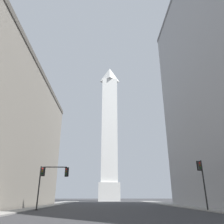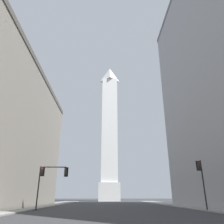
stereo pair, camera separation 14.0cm
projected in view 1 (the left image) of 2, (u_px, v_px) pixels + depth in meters
name	position (u px, v px, depth m)	size (l,w,h in m)	color
sidewalk_left	(16.00, 210.00, 29.65)	(5.00, 108.37, 0.15)	gray
sidewalk_right	(215.00, 209.00, 30.44)	(5.00, 108.37, 0.15)	gray
obelisk	(109.00, 131.00, 94.04)	(8.26, 8.26, 59.39)	silver
traffic_light_mid_left	(49.00, 176.00, 31.09)	(4.19, 0.52, 5.82)	black
traffic_light_mid_right	(202.00, 177.00, 29.18)	(0.79, 0.52, 6.37)	black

